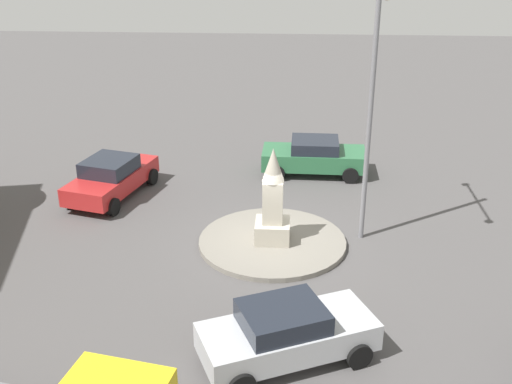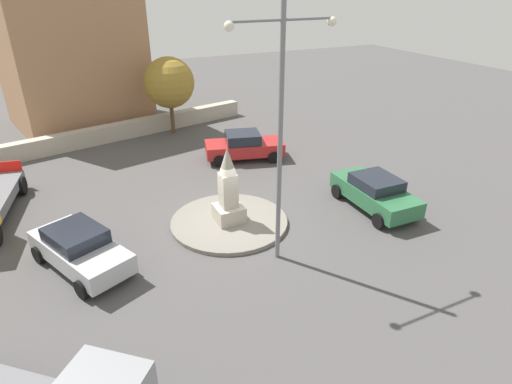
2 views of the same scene
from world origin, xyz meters
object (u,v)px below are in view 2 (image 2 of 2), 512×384
at_px(car_green_parked_left, 375,192).
at_px(corner_building, 70,52).
at_px(streetlamp, 281,119).
at_px(tree_near_wall, 169,83).
at_px(monument, 228,192).
at_px(car_red_parked_right, 244,146).
at_px(car_silver_passing, 80,248).

xyz_separation_m(car_green_parked_left, corner_building, (-10.06, 18.80, 3.93)).
height_order(streetlamp, corner_building, corner_building).
distance_m(car_green_parked_left, tree_near_wall, 14.82).
xyz_separation_m(car_green_parked_left, tree_near_wall, (-5.02, 13.73, 2.46)).
bearing_deg(streetlamp, corner_building, 102.67).
relative_size(monument, car_red_parked_right, 0.69).
bearing_deg(car_red_parked_right, monument, -119.13).
relative_size(monument, car_silver_passing, 0.70).
bearing_deg(tree_near_wall, car_silver_passing, -118.14).
distance_m(streetlamp, car_red_parked_right, 10.44).
distance_m(monument, streetlamp, 4.72).
xyz_separation_m(car_red_parked_right, corner_building, (-7.33, 11.16, 3.93)).
distance_m(monument, tree_near_wall, 12.45).
distance_m(monument, car_red_parked_right, 7.10).
distance_m(monument, corner_building, 18.07).
xyz_separation_m(streetlamp, car_silver_passing, (-6.37, 2.36, -4.33)).
xyz_separation_m(car_green_parked_left, car_silver_passing, (-11.88, 0.91, -0.00)).
distance_m(car_red_parked_right, tree_near_wall, 6.95).
relative_size(car_silver_passing, corner_building, 0.47).
bearing_deg(streetlamp, car_red_parked_right, 72.99).
height_order(car_green_parked_left, corner_building, corner_building).
relative_size(car_green_parked_left, tree_near_wall, 0.88).
distance_m(streetlamp, tree_near_wall, 15.29).
distance_m(streetlamp, corner_building, 20.75).
height_order(car_silver_passing, tree_near_wall, tree_near_wall).
bearing_deg(corner_building, tree_near_wall, -45.16).
bearing_deg(tree_near_wall, monument, -95.38).
relative_size(car_green_parked_left, car_silver_passing, 0.94).
height_order(monument, car_silver_passing, monument).
xyz_separation_m(corner_building, tree_near_wall, (5.04, -5.07, -1.47)).
bearing_deg(tree_near_wall, streetlamp, -91.84).
bearing_deg(monument, car_green_parked_left, -13.30).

